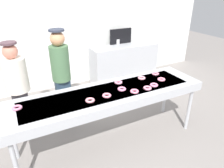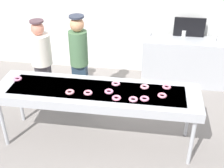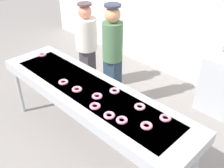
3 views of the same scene
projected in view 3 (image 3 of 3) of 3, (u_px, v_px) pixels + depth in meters
ground_plane at (93, 144)px, 3.72m from camera, size 16.00×16.00×0.00m
back_wall at (200, 3)px, 4.37m from camera, size 8.00×0.12×3.01m
fryer_conveyor at (90, 94)px, 3.27m from camera, size 2.92×0.77×0.92m
strawberry_donut_0 at (115, 91)px, 3.18m from camera, size 0.18×0.18×0.03m
strawberry_donut_1 at (122, 120)px, 2.72m from camera, size 0.15×0.15×0.03m
strawberry_donut_2 at (97, 96)px, 3.08m from camera, size 0.15×0.15×0.03m
strawberry_donut_3 at (109, 115)px, 2.79m from camera, size 0.15×0.15×0.03m
strawberry_donut_4 at (63, 82)px, 3.34m from camera, size 0.13×0.13×0.03m
strawberry_donut_5 at (140, 107)px, 2.91m from camera, size 0.17×0.17×0.03m
strawberry_donut_6 at (42, 55)px, 4.01m from camera, size 0.18×0.18×0.03m
strawberry_donut_7 at (95, 106)px, 2.92m from camera, size 0.15×0.15×0.03m
strawberry_donut_8 at (146, 126)px, 2.65m from camera, size 0.16×0.16×0.03m
strawberry_donut_9 at (77, 89)px, 3.20m from camera, size 0.16×0.16×0.03m
strawberry_donut_10 at (165, 118)px, 2.75m from camera, size 0.14×0.14×0.03m
worker_baker at (87, 42)px, 4.48m from camera, size 0.37×0.37×1.57m
worker_assistant at (113, 54)px, 4.00m from camera, size 0.30×0.30×1.70m
paper_cup_1 at (221, 48)px, 4.06m from camera, size 0.08×0.08×0.12m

